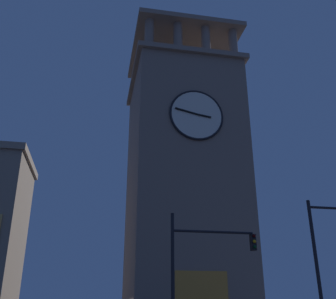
% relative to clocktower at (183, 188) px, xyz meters
% --- Properties ---
extents(clocktower, '(8.48, 9.33, 26.32)m').
position_rel_clocktower_xyz_m(clocktower, '(0.00, 0.00, 0.00)').
color(clocktower, gray).
rests_on(clocktower, ground_plane).
extents(traffic_signal_near, '(3.70, 0.41, 6.65)m').
position_rel_clocktower_xyz_m(traffic_signal_near, '(-4.39, 11.54, -5.91)').
color(traffic_signal_near, black).
rests_on(traffic_signal_near, ground_plane).
extents(traffic_signal_mid, '(4.03, 0.41, 6.03)m').
position_rel_clocktower_xyz_m(traffic_signal_mid, '(1.68, 10.38, -6.46)').
color(traffic_signal_mid, black).
rests_on(traffic_signal_mid, ground_plane).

